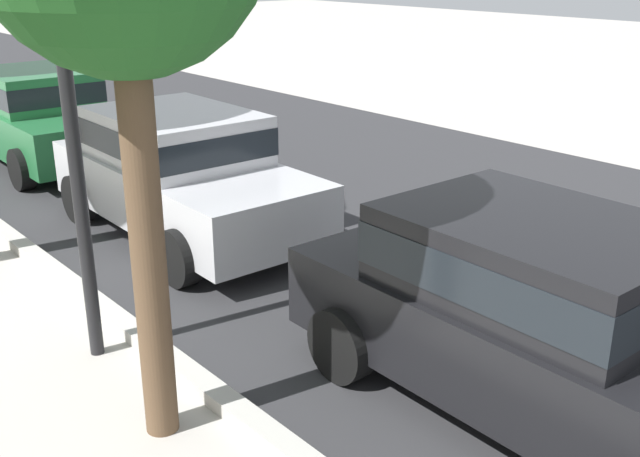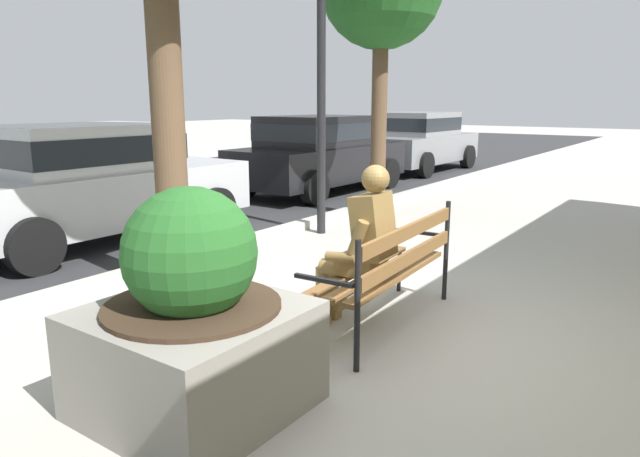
{
  "view_description": "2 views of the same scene",
  "coord_description": "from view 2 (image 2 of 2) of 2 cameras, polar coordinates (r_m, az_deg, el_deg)",
  "views": [
    {
      "loc": [
        8.57,
        0.21,
        3.34
      ],
      "look_at": [
        3.31,
        4.71,
        0.8
      ],
      "focal_mm": 41.91,
      "sensor_mm": 36.0,
      "label": 1
    },
    {
      "loc": [
        -3.76,
        -2.1,
        1.85
      ],
      "look_at": [
        0.28,
        0.76,
        0.75
      ],
      "focal_mm": 32.23,
      "sensor_mm": 36.0,
      "label": 2
    }
  ],
  "objects": [
    {
      "name": "parked_car_silver",
      "position": [
        8.18,
        -21.74,
        4.56
      ],
      "size": [
        4.13,
        1.98,
        1.56
      ],
      "color": "#B7B7BC",
      "rests_on": "ground"
    },
    {
      "name": "park_bench",
      "position": [
        4.76,
        7.04,
        -3.49
      ],
      "size": [
        1.83,
        0.64,
        0.95
      ],
      "color": "brown",
      "rests_on": "ground"
    },
    {
      "name": "parked_car_black",
      "position": [
        11.81,
        -0.12,
        7.64
      ],
      "size": [
        4.13,
        1.98,
        1.56
      ],
      "color": "black",
      "rests_on": "ground"
    },
    {
      "name": "ground_plane",
      "position": [
        4.68,
        5.67,
        -10.78
      ],
      "size": [
        80.0,
        80.0,
        0.0
      ],
      "primitive_type": "plane",
      "color": "#ADA8A0"
    },
    {
      "name": "lamp_post",
      "position": [
        8.06,
        0.13,
        17.54
      ],
      "size": [
        0.32,
        0.32,
        3.9
      ],
      "color": "black",
      "rests_on": "ground"
    },
    {
      "name": "bronze_statue_seated",
      "position": [
        4.68,
        3.78,
        -2.11
      ],
      "size": [
        0.62,
        0.79,
        1.37
      ],
      "color": "olive",
      "rests_on": "ground"
    },
    {
      "name": "parked_car_grey",
      "position": [
        15.79,
        9.74,
        8.7
      ],
      "size": [
        4.13,
        1.98,
        1.56
      ],
      "color": "slate",
      "rests_on": "ground"
    },
    {
      "name": "curb_stone",
      "position": [
        6.51,
        -17.14,
        -4.0
      ],
      "size": [
        60.0,
        0.2,
        0.12
      ],
      "primitive_type": "cube",
      "color": "#B2AFA8",
      "rests_on": "ground"
    },
    {
      "name": "concrete_planter",
      "position": [
        3.55,
        -12.44,
        -9.06
      ],
      "size": [
        1.17,
        1.17,
        1.38
      ],
      "color": "gray",
      "rests_on": "ground"
    }
  ]
}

